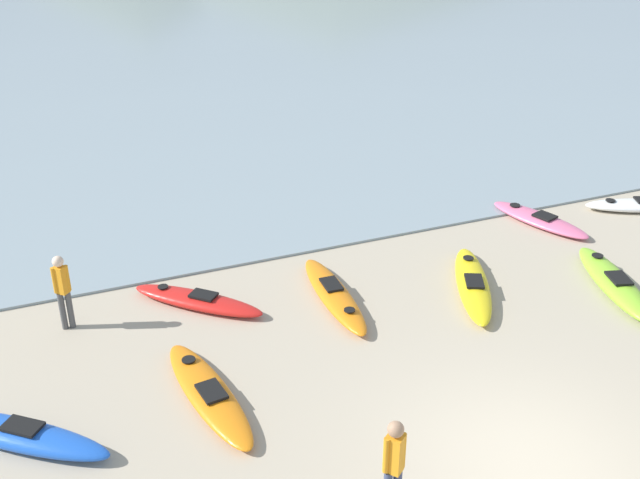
{
  "coord_description": "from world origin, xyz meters",
  "views": [
    {
      "loc": [
        -6.12,
        -6.63,
        7.98
      ],
      "look_at": [
        -0.36,
        7.3,
        0.5
      ],
      "focal_mm": 42.0,
      "sensor_mm": 36.0,
      "label": 1
    }
  ],
  "objects_px": {
    "kayak_on_sand_3": "(473,284)",
    "kayak_on_sand_7": "(614,283)",
    "kayak_on_sand_0": "(208,393)",
    "kayak_on_sand_8": "(334,294)",
    "person_near_foreground": "(394,464)",
    "person_near_waterline": "(62,288)",
    "kayak_on_sand_2": "(198,300)",
    "kayak_on_sand_1": "(539,219)",
    "kayak_on_sand_5": "(639,205)",
    "kayak_on_sand_4": "(15,434)"
  },
  "relations": [
    {
      "from": "kayak_on_sand_3",
      "to": "kayak_on_sand_4",
      "type": "bearing_deg",
      "value": -171.91
    },
    {
      "from": "kayak_on_sand_0",
      "to": "kayak_on_sand_4",
      "type": "bearing_deg",
      "value": 177.8
    },
    {
      "from": "kayak_on_sand_5",
      "to": "kayak_on_sand_8",
      "type": "bearing_deg",
      "value": -172.88
    },
    {
      "from": "kayak_on_sand_3",
      "to": "kayak_on_sand_7",
      "type": "xyz_separation_m",
      "value": [
        2.75,
        -1.13,
        0.03
      ]
    },
    {
      "from": "person_near_waterline",
      "to": "kayak_on_sand_8",
      "type": "bearing_deg",
      "value": -11.31
    },
    {
      "from": "kayak_on_sand_7",
      "to": "person_near_waterline",
      "type": "height_order",
      "value": "person_near_waterline"
    },
    {
      "from": "kayak_on_sand_2",
      "to": "person_near_waterline",
      "type": "bearing_deg",
      "value": 175.78
    },
    {
      "from": "kayak_on_sand_2",
      "to": "person_near_foreground",
      "type": "bearing_deg",
      "value": -80.31
    },
    {
      "from": "kayak_on_sand_4",
      "to": "kayak_on_sand_7",
      "type": "bearing_deg",
      "value": 0.81
    },
    {
      "from": "kayak_on_sand_2",
      "to": "kayak_on_sand_5",
      "type": "distance_m",
      "value": 11.8
    },
    {
      "from": "kayak_on_sand_4",
      "to": "kayak_on_sand_8",
      "type": "xyz_separation_m",
      "value": [
        6.24,
        2.03,
        -0.03
      ]
    },
    {
      "from": "kayak_on_sand_2",
      "to": "kayak_on_sand_4",
      "type": "xyz_separation_m",
      "value": [
        -3.59,
        -2.87,
        0.03
      ]
    },
    {
      "from": "kayak_on_sand_1",
      "to": "person_near_waterline",
      "type": "xyz_separation_m",
      "value": [
        -11.37,
        -0.4,
        0.77
      ]
    },
    {
      "from": "kayak_on_sand_3",
      "to": "kayak_on_sand_7",
      "type": "distance_m",
      "value": 2.97
    },
    {
      "from": "kayak_on_sand_0",
      "to": "kayak_on_sand_8",
      "type": "bearing_deg",
      "value": 33.71
    },
    {
      "from": "kayak_on_sand_4",
      "to": "kayak_on_sand_7",
      "type": "xyz_separation_m",
      "value": [
        11.86,
        0.17,
        0.01
      ]
    },
    {
      "from": "kayak_on_sand_5",
      "to": "kayak_on_sand_3",
      "type": "bearing_deg",
      "value": -163.36
    },
    {
      "from": "kayak_on_sand_1",
      "to": "kayak_on_sand_4",
      "type": "relative_size",
      "value": 0.97
    },
    {
      "from": "kayak_on_sand_1",
      "to": "kayak_on_sand_7",
      "type": "height_order",
      "value": "kayak_on_sand_7"
    },
    {
      "from": "kayak_on_sand_1",
      "to": "kayak_on_sand_5",
      "type": "height_order",
      "value": "kayak_on_sand_5"
    },
    {
      "from": "kayak_on_sand_0",
      "to": "person_near_waterline",
      "type": "relative_size",
      "value": 2.1
    },
    {
      "from": "kayak_on_sand_2",
      "to": "kayak_on_sand_7",
      "type": "bearing_deg",
      "value": -18.13
    },
    {
      "from": "kayak_on_sand_4",
      "to": "kayak_on_sand_5",
      "type": "xyz_separation_m",
      "value": [
        15.39,
        3.17,
        -0.03
      ]
    },
    {
      "from": "kayak_on_sand_3",
      "to": "person_near_waterline",
      "type": "xyz_separation_m",
      "value": [
        -8.02,
        1.77,
        0.75
      ]
    },
    {
      "from": "kayak_on_sand_5",
      "to": "kayak_on_sand_1",
      "type": "bearing_deg",
      "value": 174.33
    },
    {
      "from": "kayak_on_sand_3",
      "to": "person_near_foreground",
      "type": "bearing_deg",
      "value": -132.5
    },
    {
      "from": "kayak_on_sand_7",
      "to": "person_near_foreground",
      "type": "height_order",
      "value": "person_near_foreground"
    },
    {
      "from": "person_near_foreground",
      "to": "person_near_waterline",
      "type": "relative_size",
      "value": 1.04
    },
    {
      "from": "kayak_on_sand_4",
      "to": "person_near_foreground",
      "type": "distance_m",
      "value": 5.91
    },
    {
      "from": "kayak_on_sand_5",
      "to": "person_near_waterline",
      "type": "bearing_deg",
      "value": -179.55
    },
    {
      "from": "kayak_on_sand_7",
      "to": "kayak_on_sand_1",
      "type": "bearing_deg",
      "value": 79.6
    },
    {
      "from": "kayak_on_sand_7",
      "to": "kayak_on_sand_8",
      "type": "distance_m",
      "value": 5.92
    },
    {
      "from": "kayak_on_sand_2",
      "to": "person_near_waterline",
      "type": "relative_size",
      "value": 1.62
    },
    {
      "from": "person_near_waterline",
      "to": "kayak_on_sand_7",
      "type": "bearing_deg",
      "value": -15.02
    },
    {
      "from": "kayak_on_sand_1",
      "to": "kayak_on_sand_2",
      "type": "xyz_separation_m",
      "value": [
        -8.87,
        -0.59,
        0.01
      ]
    },
    {
      "from": "kayak_on_sand_8",
      "to": "person_near_foreground",
      "type": "distance_m",
      "value": 5.82
    },
    {
      "from": "kayak_on_sand_0",
      "to": "kayak_on_sand_2",
      "type": "bearing_deg",
      "value": 79.22
    },
    {
      "from": "kayak_on_sand_5",
      "to": "person_near_waterline",
      "type": "distance_m",
      "value": 14.32
    },
    {
      "from": "kayak_on_sand_8",
      "to": "kayak_on_sand_0",
      "type": "bearing_deg",
      "value": -146.29
    },
    {
      "from": "kayak_on_sand_0",
      "to": "kayak_on_sand_2",
      "type": "xyz_separation_m",
      "value": [
        0.57,
        2.99,
        0.01
      ]
    },
    {
      "from": "kayak_on_sand_4",
      "to": "kayak_on_sand_8",
      "type": "height_order",
      "value": "kayak_on_sand_4"
    },
    {
      "from": "kayak_on_sand_0",
      "to": "kayak_on_sand_5",
      "type": "xyz_separation_m",
      "value": [
        12.36,
        3.29,
        0.01
      ]
    },
    {
      "from": "kayak_on_sand_0",
      "to": "kayak_on_sand_7",
      "type": "bearing_deg",
      "value": 1.85
    },
    {
      "from": "kayak_on_sand_4",
      "to": "person_near_foreground",
      "type": "height_order",
      "value": "person_near_foreground"
    },
    {
      "from": "kayak_on_sand_3",
      "to": "kayak_on_sand_8",
      "type": "distance_m",
      "value": 2.96
    },
    {
      "from": "kayak_on_sand_4",
      "to": "person_near_waterline",
      "type": "bearing_deg",
      "value": 70.43
    },
    {
      "from": "kayak_on_sand_1",
      "to": "kayak_on_sand_4",
      "type": "xyz_separation_m",
      "value": [
        -12.46,
        -3.46,
        0.04
      ]
    },
    {
      "from": "person_near_foreground",
      "to": "kayak_on_sand_3",
      "type": "bearing_deg",
      "value": 47.5
    },
    {
      "from": "kayak_on_sand_2",
      "to": "kayak_on_sand_8",
      "type": "relative_size",
      "value": 0.78
    },
    {
      "from": "kayak_on_sand_2",
      "to": "kayak_on_sand_3",
      "type": "relative_size",
      "value": 0.79
    }
  ]
}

